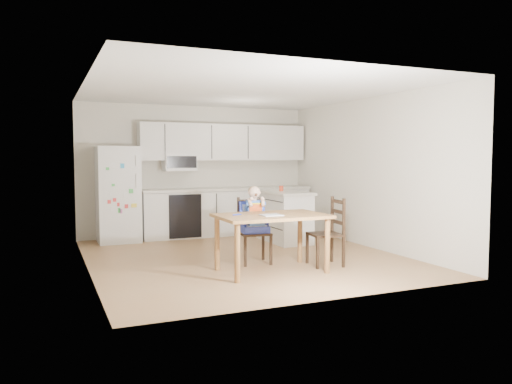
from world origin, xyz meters
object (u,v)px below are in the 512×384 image
object	(u,v)px
refrigerator	(118,194)
chair_booster	(254,217)
red_cup	(281,188)
dining_table	(271,222)
chair_side	(331,227)
kitchen_island	(284,216)

from	to	relation	value
refrigerator	chair_booster	xyz separation A→B (m)	(1.53, -2.59, -0.19)
red_cup	dining_table	bearing A→B (deg)	-119.22
refrigerator	red_cup	distance (m)	2.91
chair_side	kitchen_island	bearing A→B (deg)	-179.88
dining_table	chair_side	world-z (taller)	chair_side
red_cup	chair_side	xyz separation A→B (m)	(-0.23, -2.07, -0.42)
refrigerator	dining_table	xyz separation A→B (m)	(1.52, -3.20, -0.19)
kitchen_island	dining_table	size ratio (longest dim) A/B	0.87
refrigerator	dining_table	bearing A→B (deg)	-64.58
kitchen_island	chair_side	distance (m)	2.02
dining_table	chair_side	size ratio (longest dim) A/B	1.49
red_cup	dining_table	size ratio (longest dim) A/B	0.07
red_cup	chair_booster	world-z (taller)	chair_booster
chair_booster	kitchen_island	bearing A→B (deg)	57.04
dining_table	kitchen_island	bearing A→B (deg)	59.48
chair_booster	chair_side	distance (m)	1.11
kitchen_island	red_cup	bearing A→B (deg)	113.27
red_cup	chair_side	bearing A→B (deg)	-96.41
chair_side	dining_table	bearing A→B (deg)	-80.24
refrigerator	red_cup	size ratio (longest dim) A/B	18.16
dining_table	chair_side	distance (m)	0.95
chair_booster	chair_side	size ratio (longest dim) A/B	1.16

